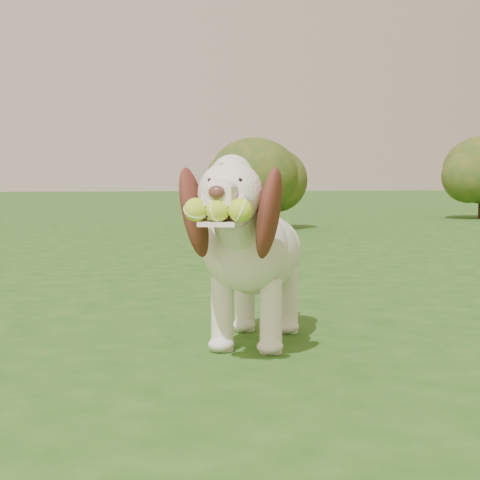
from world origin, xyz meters
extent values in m
plane|color=#204E16|center=(0.00, 0.00, 0.00)|extent=(80.00, 80.00, 0.00)
ellipsoid|color=white|center=(-0.27, 0.29, 0.37)|extent=(0.57, 0.72, 0.34)
ellipsoid|color=white|center=(-0.37, 0.07, 0.41)|extent=(0.44, 0.44, 0.33)
ellipsoid|color=white|center=(-0.18, 0.50, 0.36)|extent=(0.40, 0.40, 0.30)
cylinder|color=white|center=(-0.42, -0.04, 0.50)|extent=(0.27, 0.31, 0.26)
sphere|color=white|center=(-0.48, -0.16, 0.62)|extent=(0.31, 0.31, 0.23)
sphere|color=white|center=(-0.47, -0.14, 0.69)|extent=(0.20, 0.20, 0.15)
cube|color=white|center=(-0.53, -0.28, 0.62)|extent=(0.14, 0.16, 0.06)
ellipsoid|color=#592D28|center=(-0.56, -0.34, 0.63)|extent=(0.07, 0.06, 0.04)
cube|color=white|center=(-0.54, -0.29, 0.52)|extent=(0.18, 0.19, 0.02)
ellipsoid|color=maroon|center=(-0.60, -0.09, 0.55)|extent=(0.20, 0.21, 0.36)
ellipsoid|color=maroon|center=(-0.35, -0.21, 0.55)|extent=(0.17, 0.25, 0.36)
cylinder|color=white|center=(-0.12, 0.62, 0.40)|extent=(0.12, 0.17, 0.13)
cylinder|color=white|center=(-0.45, 0.13, 0.15)|extent=(0.12, 0.12, 0.29)
cylinder|color=white|center=(-0.27, 0.05, 0.15)|extent=(0.12, 0.12, 0.29)
cylinder|color=white|center=(-0.27, 0.52, 0.15)|extent=(0.12, 0.12, 0.29)
cylinder|color=white|center=(-0.10, 0.44, 0.15)|extent=(0.12, 0.12, 0.29)
sphere|color=#C5EA36|center=(-0.62, -0.30, 0.57)|extent=(0.11, 0.11, 0.08)
sphere|color=#C5EA36|center=(-0.55, -0.33, 0.57)|extent=(0.11, 0.11, 0.08)
sphere|color=#C5EA36|center=(-0.48, -0.36, 0.57)|extent=(0.11, 0.11, 0.08)
cylinder|color=#382314|center=(1.37, 7.43, 0.20)|extent=(0.12, 0.12, 0.39)
ellipsoid|color=#174515|center=(1.37, 7.43, 0.72)|extent=(1.18, 1.18, 1.00)
camera|label=1|loc=(-1.03, -2.93, 0.68)|focal=60.00mm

